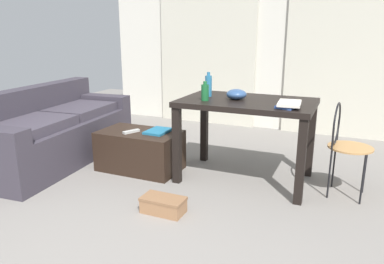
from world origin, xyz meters
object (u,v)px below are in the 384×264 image
object	(u,v)px
wire_chair	(344,139)
tv_remote_primary	(131,132)
craft_table	(247,112)
magazine	(158,131)
coffee_table	(140,151)
shoebox	(163,205)
bottle_far	(208,86)
bowl	(236,94)
book_stack	(289,104)
bottle_near	(205,92)
couch	(53,132)

from	to	relation	value
wire_chair	tv_remote_primary	world-z (taller)	wire_chair
tv_remote_primary	craft_table	bearing A→B (deg)	38.33
wire_chair	magazine	xyz separation A→B (m)	(-1.75, -0.13, -0.09)
coffee_table	shoebox	world-z (taller)	coffee_table
bottle_far	bowl	distance (m)	0.31
craft_table	book_stack	distance (m)	0.48
bottle_near	book_stack	xyz separation A→B (m)	(0.77, -0.01, -0.05)
bottle_far	book_stack	size ratio (longest dim) A/B	0.80
bottle_near	magazine	distance (m)	0.70
couch	craft_table	bearing A→B (deg)	8.74
couch	shoebox	size ratio (longest dim) A/B	5.84
coffee_table	bottle_near	bearing A→B (deg)	0.43
bottle_near	shoebox	bearing A→B (deg)	-93.51
book_stack	magazine	distance (m)	1.36
bottle_near	shoebox	world-z (taller)	bottle_near
magazine	shoebox	distance (m)	1.01
bowl	tv_remote_primary	world-z (taller)	bowl
coffee_table	craft_table	bearing A→B (deg)	10.02
bowl	shoebox	size ratio (longest dim) A/B	0.55
coffee_table	bottle_near	size ratio (longest dim) A/B	4.67
wire_chair	shoebox	world-z (taller)	wire_chair
shoebox	bottle_far	bearing A→B (deg)	90.49
shoebox	tv_remote_primary	bearing A→B (deg)	136.72
bottle_near	bottle_far	size ratio (longest dim) A/B	0.75
craft_table	bowl	bearing A→B (deg)	-174.99
coffee_table	shoebox	size ratio (longest dim) A/B	2.39
coffee_table	craft_table	size ratio (longest dim) A/B	0.68
coffee_table	wire_chair	bearing A→B (deg)	5.60
wire_chair	bottle_near	bearing A→B (deg)	-171.37
bowl	bottle_near	bearing A→B (deg)	-144.83
book_stack	shoebox	xyz separation A→B (m)	(-0.81, -0.75, -0.75)
couch	book_stack	bearing A→B (deg)	3.02
coffee_table	book_stack	size ratio (longest dim) A/B	2.83
bottle_near	bottle_far	xyz separation A→B (m)	(-0.06, 0.23, 0.03)
craft_table	shoebox	bearing A→B (deg)	-112.85
bottle_near	shoebox	xyz separation A→B (m)	(-0.05, -0.76, -0.80)
tv_remote_primary	book_stack	bearing A→B (deg)	27.85
bottle_far	book_stack	bearing A→B (deg)	-16.02
magazine	couch	bearing A→B (deg)	-170.04
coffee_table	book_stack	xyz separation A→B (m)	(1.49, -0.00, 0.61)
couch	bowl	size ratio (longest dim) A/B	10.68
book_stack	tv_remote_primary	bearing A→B (deg)	-177.44
bottle_far	book_stack	xyz separation A→B (m)	(0.82, -0.24, -0.08)
wire_chair	book_stack	bearing A→B (deg)	-157.03
tv_remote_primary	shoebox	size ratio (longest dim) A/B	0.52
couch	shoebox	distance (m)	1.85
coffee_table	wire_chair	xyz separation A→B (m)	(1.94, 0.19, 0.31)
couch	book_stack	distance (m)	2.58
wire_chair	shoebox	size ratio (longest dim) A/B	2.37
book_stack	craft_table	bearing A→B (deg)	155.11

